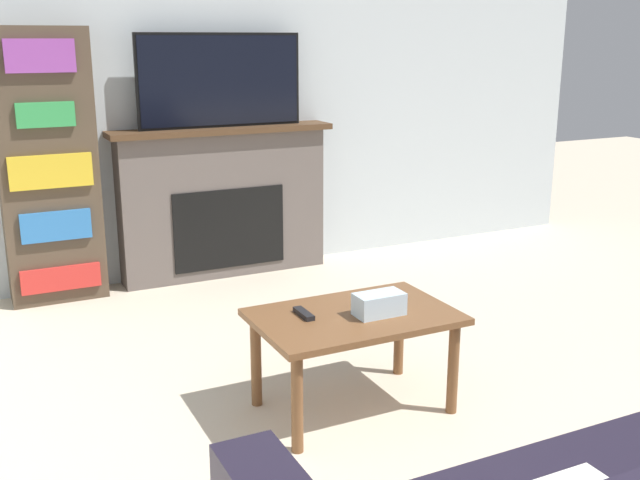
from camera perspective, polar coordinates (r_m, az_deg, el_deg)
The scene contains 7 objects.
wall_back at distance 5.34m, azimuth -9.64°, elevation 11.64°, with size 6.62×0.06×2.70m.
fireplace at distance 5.36m, azimuth -7.34°, elevation 2.94°, with size 1.57×0.28×1.06m.
tv at distance 5.23m, azimuth -7.58°, elevation 11.96°, with size 1.15×0.03×0.63m.
coffee_table at distance 3.39m, azimuth 2.61°, elevation -6.66°, with size 0.89×0.58×0.47m.
tissue_box at distance 3.34m, azimuth 4.52°, elevation -4.89°, with size 0.22×0.12×0.10m.
remote_control at distance 3.33m, azimuth -1.25°, elevation -5.63°, with size 0.04×0.15×0.02m.
bookshelf at distance 5.03m, azimuth -20.00°, elevation 5.16°, with size 0.59×0.29×1.73m.
Camera 1 is at (-1.52, -0.36, 1.66)m, focal length 42.00 mm.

